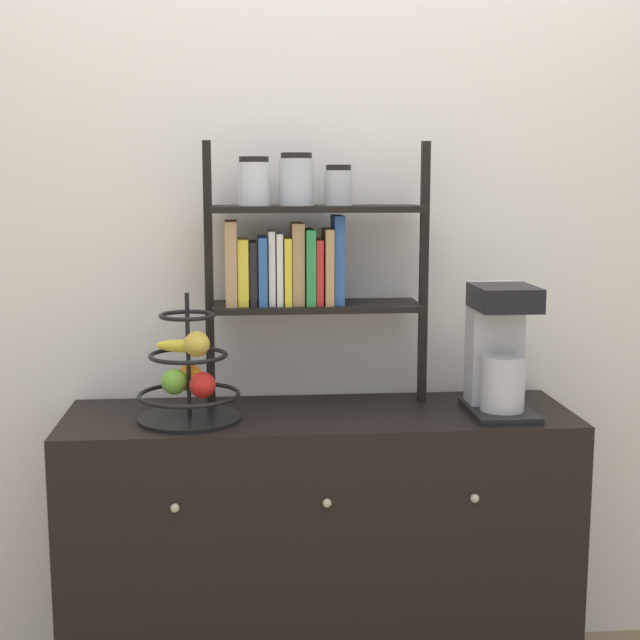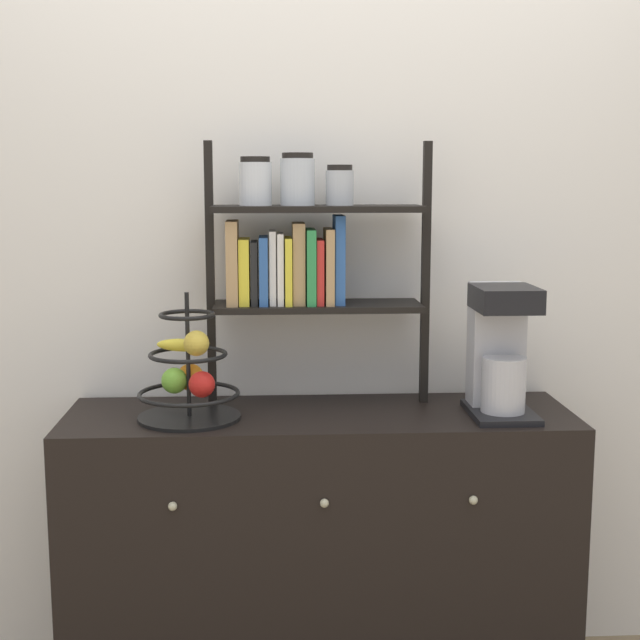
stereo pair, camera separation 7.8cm
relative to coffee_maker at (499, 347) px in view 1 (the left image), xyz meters
name	(u,v)px [view 1 (the left image)]	position (x,y,z in m)	size (l,w,h in m)	color
wall_back	(312,245)	(-0.51, 0.29, 0.27)	(7.00, 0.05, 2.60)	silver
sideboard	(320,553)	(-0.51, 0.03, -0.61)	(1.44, 0.45, 0.84)	black
coffee_maker	(499,347)	(0.00, 0.00, 0.00)	(0.18, 0.25, 0.37)	black
fruit_stand	(189,379)	(-0.87, -0.01, -0.07)	(0.28, 0.28, 0.35)	black
shelf_hutch	(296,249)	(-0.57, 0.14, 0.27)	(0.65, 0.20, 0.77)	black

